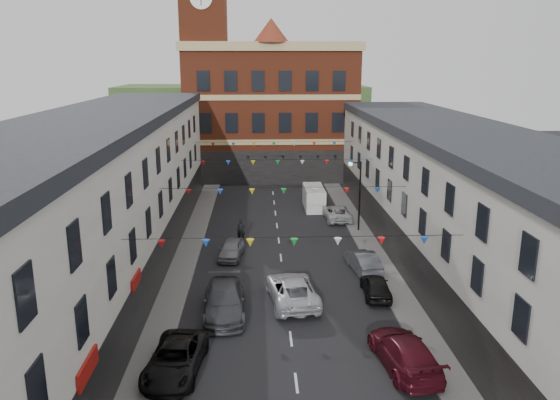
{
  "coord_description": "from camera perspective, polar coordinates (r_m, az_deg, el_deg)",
  "views": [
    {
      "loc": [
        -1.62,
        -29.52,
        13.98
      ],
      "look_at": [
        -0.09,
        7.51,
        4.49
      ],
      "focal_mm": 35.0,
      "sensor_mm": 36.0,
      "label": 1
    }
  ],
  "objects": [
    {
      "name": "terrace_right",
      "position": [
        34.56,
        20.55,
        -1.89
      ],
      "size": [
        8.4,
        56.0,
        9.7
      ],
      "color": "silver",
      "rests_on": "ground"
    },
    {
      "name": "car_left_e",
      "position": [
        40.04,
        -5.09,
        -5.13
      ],
      "size": [
        2.01,
        4.01,
        1.31
      ],
      "primitive_type": "imported",
      "rotation": [
        0.0,
        0.0,
        -0.12
      ],
      "color": "gray",
      "rests_on": "ground"
    },
    {
      "name": "white_van",
      "position": [
        53.07,
        3.56,
        0.24
      ],
      "size": [
        1.83,
        4.76,
        2.1
      ],
      "primitive_type": "cube",
      "rotation": [
        0.0,
        0.0,
        0.0
      ],
      "color": "silver",
      "rests_on": "ground"
    },
    {
      "name": "car_left_d",
      "position": [
        31.45,
        -5.86,
        -10.43
      ],
      "size": [
        2.56,
        5.79,
        1.65
      ],
      "primitive_type": "imported",
      "rotation": [
        0.0,
        0.0,
        0.04
      ],
      "color": "#3E4045",
      "rests_on": "ground"
    },
    {
      "name": "ground",
      "position": [
        32.7,
        0.71,
        -10.94
      ],
      "size": [
        160.0,
        160.0,
        0.0
      ],
      "primitive_type": "plane",
      "color": "black",
      "rests_on": "ground"
    },
    {
      "name": "clock_tower",
      "position": [
        64.79,
        -7.86,
        15.08
      ],
      "size": [
        5.6,
        5.6,
        30.0
      ],
      "color": "maroon",
      "rests_on": "ground"
    },
    {
      "name": "pavement_left",
      "position": [
        34.85,
        -11.03,
        -9.43
      ],
      "size": [
        1.8,
        64.0,
        0.15
      ],
      "primitive_type": "cube",
      "color": "#605E5B",
      "rests_on": "ground"
    },
    {
      "name": "terrace_left",
      "position": [
        33.3,
        -20.06,
        -1.55
      ],
      "size": [
        8.4,
        56.0,
        10.7
      ],
      "color": "beige",
      "rests_on": "ground"
    },
    {
      "name": "pedestrian",
      "position": [
        43.38,
        -4.09,
        -3.19
      ],
      "size": [
        0.68,
        0.45,
        1.85
      ],
      "primitive_type": "imported",
      "rotation": [
        0.0,
        0.0,
        0.01
      ],
      "color": "black",
      "rests_on": "ground"
    },
    {
      "name": "civic_building",
      "position": [
        67.73,
        -1.01,
        9.42
      ],
      "size": [
        20.6,
        13.3,
        18.5
      ],
      "color": "maroon",
      "rests_on": "ground"
    },
    {
      "name": "pavement_right",
      "position": [
        35.49,
        11.87,
        -9.03
      ],
      "size": [
        1.8,
        64.0,
        0.15
      ],
      "primitive_type": "cube",
      "color": "#605E5B",
      "rests_on": "ground"
    },
    {
      "name": "street_lamp",
      "position": [
        45.41,
        8.05,
        1.41
      ],
      "size": [
        1.1,
        0.36,
        6.0
      ],
      "color": "black",
      "rests_on": "ground"
    },
    {
      "name": "car_right_d",
      "position": [
        34.06,
        10.01,
        -8.89
      ],
      "size": [
        1.74,
        3.93,
        1.31
      ],
      "primitive_type": "imported",
      "rotation": [
        0.0,
        0.0,
        3.09
      ],
      "color": "black",
      "rests_on": "ground"
    },
    {
      "name": "moving_car",
      "position": [
        32.8,
        1.29,
        -9.34
      ],
      "size": [
        3.26,
        5.97,
        1.59
      ],
      "primitive_type": "imported",
      "rotation": [
        0.0,
        0.0,
        3.26
      ],
      "color": "silver",
      "rests_on": "ground"
    },
    {
      "name": "car_right_e",
      "position": [
        37.92,
        8.66,
        -6.3
      ],
      "size": [
        2.05,
        4.43,
        1.41
      ],
      "primitive_type": "imported",
      "rotation": [
        0.0,
        0.0,
        3.28
      ],
      "color": "#4C5054",
      "rests_on": "ground"
    },
    {
      "name": "car_left_c",
      "position": [
        26.47,
        -10.89,
        -16.02
      ],
      "size": [
        2.82,
        5.26,
        1.4
      ],
      "primitive_type": "imported",
      "rotation": [
        0.0,
        0.0,
        -0.1
      ],
      "color": "black",
      "rests_on": "ground"
    },
    {
      "name": "car_right_f",
      "position": [
        49.48,
        5.99,
        -1.32
      ],
      "size": [
        2.32,
        4.82,
        1.33
      ],
      "primitive_type": "imported",
      "rotation": [
        0.0,
        0.0,
        3.17
      ],
      "color": "#B3B5B8",
      "rests_on": "ground"
    },
    {
      "name": "distant_hill",
      "position": [
        91.99,
        -3.89,
        8.73
      ],
      "size": [
        40.0,
        14.0,
        10.0
      ],
      "primitive_type": "cube",
      "color": "#294922",
      "rests_on": "ground"
    },
    {
      "name": "car_right_c",
      "position": [
        27.04,
        12.87,
        -15.23
      ],
      "size": [
        2.86,
        5.66,
        1.58
      ],
      "primitive_type": "imported",
      "rotation": [
        0.0,
        0.0,
        3.26
      ],
      "color": "#4E0F1B",
      "rests_on": "ground"
    }
  ]
}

